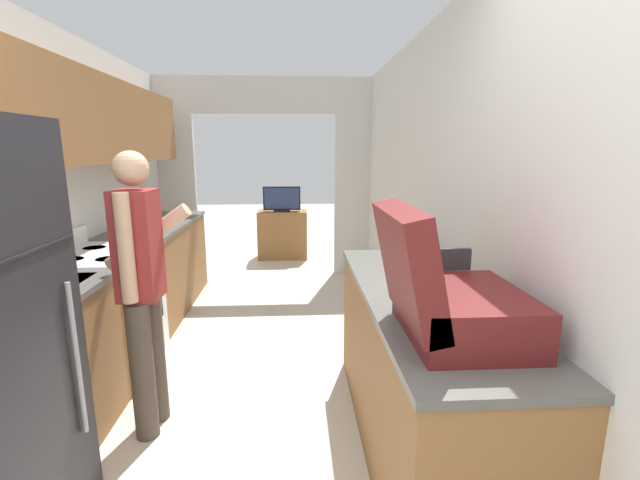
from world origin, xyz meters
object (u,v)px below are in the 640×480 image
Objects in this scene: person at (142,288)px; book_stack at (425,284)px; knife at (123,235)px; tv_cabinet at (283,234)px; suitcase at (444,296)px; range_oven at (107,311)px; television at (282,199)px.

person is 5.11× the size of book_stack.
knife is (-0.61, 1.33, 0.04)m from person.
book_stack is at bearing -78.73° from tv_cabinet.
person is 1.46m from knife.
person is at bearing -99.28° from tv_cabinet.
suitcase is 2.94m from knife.
person reaches higher than suitcase.
television reaches higher than range_oven.
television is at bearing 99.20° from suitcase.
television is (0.66, 4.03, 0.03)m from person.
range_oven is 1.88× the size of television.
range_oven is 1.42× the size of tv_cabinet.
knife is (-2.14, 1.59, -0.04)m from book_stack.
range_oven is 3.55m from tv_cabinet.
person is at bearing 170.10° from book_stack.
tv_cabinet is (-0.78, 4.85, -0.71)m from suitcase.
suitcase reaches higher than book_stack.
tv_cabinet is at bearing 70.27° from range_oven.
suitcase is at bearing -37.31° from range_oven.
book_stack is at bearing -78.62° from television.
suitcase is 4.87m from television.
range_oven is 2.56m from suitcase.
range_oven is 0.64× the size of person.
range_oven is 3.75× the size of knife.
tv_cabinet is 2.64× the size of knife.
range_oven is 3.28× the size of book_stack.
suitcase reaches higher than knife.
knife is (-2.05, 2.11, -0.16)m from suitcase.
book_stack is (0.09, 0.51, -0.12)m from suitcase.
suitcase is 0.78× the size of tv_cabinet.
person is 1.65m from suitcase.
person is 1.55m from book_stack.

